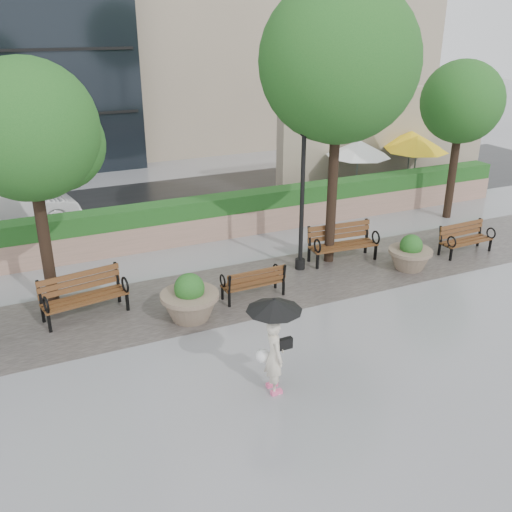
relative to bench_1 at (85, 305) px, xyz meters
name	(u,v)px	position (x,y,z in m)	size (l,w,h in m)	color
ground	(301,344)	(4.07, -3.23, -0.31)	(100.00, 100.00, 0.00)	gray
cobble_strip	(246,289)	(4.07, -0.23, -0.31)	(28.00, 3.20, 0.01)	#383330
hedge_wall	(196,220)	(4.07, 3.77, 0.35)	(24.00, 0.80, 1.35)	tan
cafe_wall	(387,137)	(13.57, 6.77, 1.69)	(10.00, 0.60, 4.00)	tan
cafe_hedge	(407,188)	(13.07, 4.57, 0.14)	(8.00, 0.50, 0.90)	#21501A
asphalt_street	(162,205)	(4.07, 7.77, -0.31)	(40.00, 7.00, 0.00)	black
bench_1	(85,305)	(0.00, 0.00, 0.00)	(2.07, 1.10, 1.06)	brown
bench_2	(253,289)	(4.04, -0.76, -0.06)	(1.62, 0.67, 0.86)	brown
bench_3	(342,251)	(7.40, 0.34, 0.00)	(2.05, 0.93, 1.07)	brown
bench_4	(465,245)	(11.10, -0.72, -0.04)	(1.72, 0.75, 0.91)	brown
planter_left	(190,302)	(2.23, -1.15, 0.14)	(1.38, 1.38, 1.16)	#7F6B56
planter_right	(410,256)	(8.83, -0.95, 0.09)	(1.23, 1.23, 1.03)	#7F6B56
lamppost	(302,210)	(6.00, 0.33, 1.44)	(0.28, 0.28, 3.99)	black
tree_0	(36,135)	(-0.49, 0.90, 3.92)	(3.27, 3.14, 5.92)	black
tree_1	(342,67)	(7.20, 0.57, 5.11)	(4.20, 4.20, 7.67)	black
tree_2	(463,105)	(13.16, 2.26, 3.61)	(2.93, 2.74, 5.41)	black
patio_umb_white	(358,149)	(11.27, 5.44, 1.68)	(2.50, 2.50, 2.30)	black
patio_umb_yellow_a	(417,144)	(13.92, 5.23, 1.68)	(2.50, 2.50, 2.30)	black
patio_umb_yellow_b	(411,139)	(14.33, 6.14, 1.68)	(2.50, 2.50, 2.30)	black
car_right	(14,209)	(-1.13, 7.31, 0.37)	(1.45, 4.16, 1.37)	silver
pedestrian	(274,336)	(2.79, -4.47, 0.86)	(1.05, 1.05, 1.93)	beige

